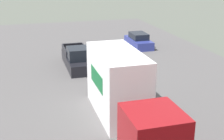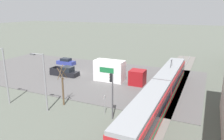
% 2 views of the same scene
% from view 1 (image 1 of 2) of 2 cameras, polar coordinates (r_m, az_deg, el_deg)
% --- Properties ---
extents(ground_plane, '(320.00, 320.00, 0.00)m').
position_cam_1_polar(ground_plane, '(25.62, -1.06, -0.10)').
color(ground_plane, '#565B51').
extents(road_surface, '(22.92, 47.01, 0.08)m').
position_cam_1_polar(road_surface, '(25.61, -1.06, -0.02)').
color(road_surface, '#565454').
rests_on(road_surface, ground).
extents(box_truck, '(2.38, 9.07, 3.69)m').
position_cam_1_polar(box_truck, '(16.53, 2.21, -4.34)').
color(box_truck, maroon).
rests_on(box_truck, ground).
extents(pickup_truck, '(1.98, 5.64, 1.83)m').
position_cam_1_polar(pickup_truck, '(26.22, -6.27, 2.00)').
color(pickup_truck, black).
rests_on(pickup_truck, ground).
extents(sedan_car_0, '(1.78, 4.27, 1.46)m').
position_cam_1_polar(sedan_car_0, '(32.89, 4.88, 5.30)').
color(sedan_car_0, navy).
rests_on(sedan_car_0, ground).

